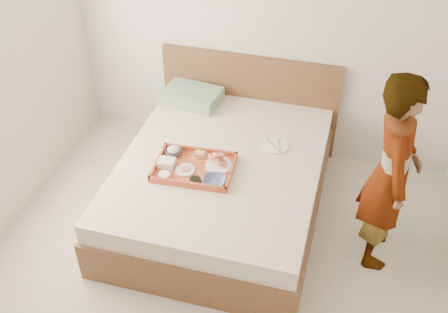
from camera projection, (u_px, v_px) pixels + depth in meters
name	position (u px, v px, depth m)	size (l,w,h in m)	color
ground	(199.00, 306.00, 3.80)	(3.50, 4.00, 0.01)	beige
wall_back	(267.00, 19.00, 4.49)	(3.50, 0.01, 2.60)	silver
bed	(221.00, 185.00, 4.41)	(1.65, 2.00, 0.53)	brown
headboard	(249.00, 102.00, 5.01)	(1.65, 0.06, 0.95)	brown
pillow	(192.00, 96.00, 4.87)	(0.50, 0.34, 0.12)	#96B693
tray	(194.00, 167.00, 4.13)	(0.61, 0.44, 0.06)	#D15E22
prawn_plate	(219.00, 165.00, 4.16)	(0.21, 0.21, 0.01)	white
navy_bowl_big	(214.00, 181.00, 3.99)	(0.17, 0.17, 0.04)	#1C2A48
sauce_dish	(195.00, 181.00, 4.00)	(0.09, 0.09, 0.03)	black
meat_plate	(185.00, 170.00, 4.11)	(0.15, 0.15, 0.01)	white
bread_plate	(201.00, 157.00, 4.24)	(0.15, 0.15, 0.01)	orange
salad_bowl	(174.00, 152.00, 4.26)	(0.13, 0.13, 0.04)	#1C2A48
plastic_tub	(167.00, 163.00, 4.14)	(0.13, 0.10, 0.06)	silver
cheese_round	(164.00, 175.00, 4.05)	(0.09, 0.09, 0.03)	white
dinner_plate	(275.00, 146.00, 4.38)	(0.22, 0.22, 0.01)	white
person	(391.00, 174.00, 3.72)	(0.57, 0.38, 1.57)	silver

